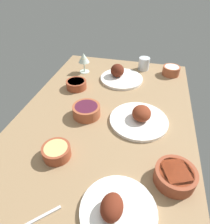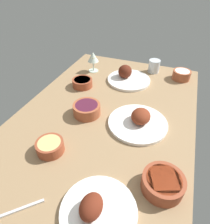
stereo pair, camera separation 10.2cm
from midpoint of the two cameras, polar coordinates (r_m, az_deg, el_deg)
The scene contains 12 objects.
dining_table at distance 105.04cm, azimuth 2.79°, elevation -1.81°, with size 140.00×90.00×4.00cm, color #937551.
plate_center_main at distance 134.32cm, azimuth 8.71°, elevation 9.96°, with size 28.17×28.17×9.77cm.
plate_near_viewer at distance 70.79cm, azimuth 2.16°, elevation -26.66°, with size 25.40×25.40×7.45cm.
plate_far_side at distance 99.29cm, azimuth 12.66°, elevation -2.61°, with size 29.25×29.25×8.18cm.
bowl_onions at distance 102.43cm, azimuth -2.46°, elevation 0.77°, with size 14.26×14.26×6.01cm.
bowl_sauce at distance 78.00cm, azimuth 20.27°, elevation -18.88°, with size 15.12×15.12×5.85cm.
bowl_potatoes at distance 126.25cm, azimuth -4.24°, elevation 8.43°, with size 12.59×12.59×4.99cm.
bowl_pasta at distance 86.23cm, azimuth -12.34°, elevation -9.79°, with size 11.74×11.74×5.15cm.
bowl_cream at distance 145.31cm, azimuth 23.19°, elevation 9.85°, with size 11.61×11.61×6.03cm.
wine_glass at distance 141.67cm, azimuth -1.33°, elevation 15.30°, with size 7.60×7.60×14.00cm.
water_tumbler at distance 148.21cm, azimuth 15.99°, elevation 12.57°, with size 7.83×7.83×8.76cm, color silver.
fork_loose at distance 76.11cm, azimuth -20.27°, elevation -25.32°, with size 17.62×0.90×0.80cm, color silver.
Camera 2 is at (-74.71, -28.82, 70.16)cm, focal length 31.63 mm.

